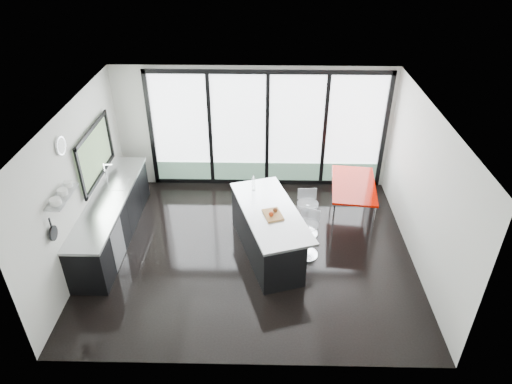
{
  "coord_description": "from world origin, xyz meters",
  "views": [
    {
      "loc": [
        0.25,
        -6.69,
        5.56
      ],
      "look_at": [
        0.1,
        0.3,
        1.15
      ],
      "focal_mm": 32.0,
      "sensor_mm": 36.0,
      "label": 1
    }
  ],
  "objects_px": {
    "bar_stool_far": "(307,219)",
    "red_table": "(352,201)",
    "island": "(266,231)",
    "bar_stool_near": "(306,240)"
  },
  "relations": [
    {
      "from": "island",
      "to": "red_table",
      "type": "relative_size",
      "value": 1.62
    },
    {
      "from": "island",
      "to": "bar_stool_far",
      "type": "distance_m",
      "value": 0.97
    },
    {
      "from": "bar_stool_near",
      "to": "red_table",
      "type": "xyz_separation_m",
      "value": [
        1.02,
        1.26,
        0.03
      ]
    },
    {
      "from": "bar_stool_near",
      "to": "red_table",
      "type": "distance_m",
      "value": 1.63
    },
    {
      "from": "island",
      "to": "red_table",
      "type": "bearing_deg",
      "value": 33.5
    },
    {
      "from": "bar_stool_near",
      "to": "bar_stool_far",
      "type": "distance_m",
      "value": 0.65
    },
    {
      "from": "bar_stool_far",
      "to": "bar_stool_near",
      "type": "bearing_deg",
      "value": -97.47
    },
    {
      "from": "bar_stool_far",
      "to": "red_table",
      "type": "distance_m",
      "value": 1.15
    },
    {
      "from": "bar_stool_far",
      "to": "red_table",
      "type": "bearing_deg",
      "value": 29.94
    },
    {
      "from": "bar_stool_near",
      "to": "bar_stool_far",
      "type": "height_order",
      "value": "bar_stool_far"
    }
  ]
}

